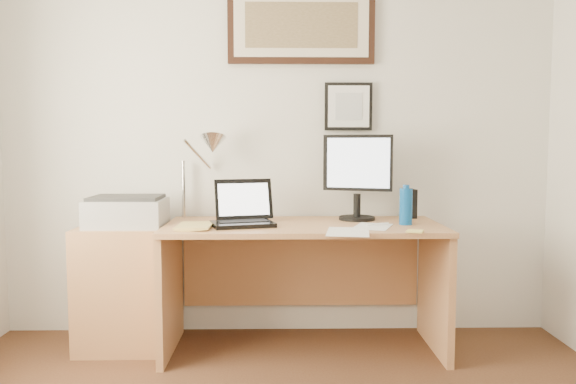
{
  "coord_description": "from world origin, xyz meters",
  "views": [
    {
      "loc": [
        0.0,
        -1.6,
        1.22
      ],
      "look_at": [
        0.06,
        1.43,
        0.95
      ],
      "focal_mm": 35.0,
      "sensor_mm": 36.0,
      "label": 1
    }
  ],
  "objects_px": {
    "desk": "(303,261)",
    "laptop": "(243,215)",
    "water_bottle": "(406,206)",
    "printer": "(127,211)",
    "book": "(178,226)",
    "lcd_monitor": "(358,173)",
    "side_cabinet": "(123,288)"
  },
  "relations": [
    {
      "from": "desk",
      "to": "laptop",
      "type": "bearing_deg",
      "value": -162.13
    },
    {
      "from": "desk",
      "to": "laptop",
      "type": "relative_size",
      "value": 4.08
    },
    {
      "from": "water_bottle",
      "to": "printer",
      "type": "height_order",
      "value": "water_bottle"
    },
    {
      "from": "book",
      "to": "lcd_monitor",
      "type": "bearing_deg",
      "value": 16.61
    },
    {
      "from": "water_bottle",
      "to": "printer",
      "type": "bearing_deg",
      "value": 176.56
    },
    {
      "from": "book",
      "to": "printer",
      "type": "height_order",
      "value": "printer"
    },
    {
      "from": "side_cabinet",
      "to": "laptop",
      "type": "distance_m",
      "value": 0.85
    },
    {
      "from": "lcd_monitor",
      "to": "printer",
      "type": "height_order",
      "value": "lcd_monitor"
    },
    {
      "from": "side_cabinet",
      "to": "desk",
      "type": "distance_m",
      "value": 1.08
    },
    {
      "from": "water_bottle",
      "to": "lcd_monitor",
      "type": "height_order",
      "value": "lcd_monitor"
    },
    {
      "from": "laptop",
      "to": "side_cabinet",
      "type": "bearing_deg",
      "value": 173.91
    },
    {
      "from": "laptop",
      "to": "water_bottle",
      "type": "bearing_deg",
      "value": -0.43
    },
    {
      "from": "laptop",
      "to": "printer",
      "type": "relative_size",
      "value": 0.89
    },
    {
      "from": "water_bottle",
      "to": "printer",
      "type": "xyz_separation_m",
      "value": [
        -1.63,
        0.1,
        -0.04
      ]
    },
    {
      "from": "book",
      "to": "side_cabinet",
      "type": "bearing_deg",
      "value": 151.93
    },
    {
      "from": "lcd_monitor",
      "to": "printer",
      "type": "distance_m",
      "value": 1.4
    },
    {
      "from": "side_cabinet",
      "to": "printer",
      "type": "height_order",
      "value": "printer"
    },
    {
      "from": "desk",
      "to": "laptop",
      "type": "distance_m",
      "value": 0.47
    },
    {
      "from": "side_cabinet",
      "to": "lcd_monitor",
      "type": "distance_m",
      "value": 1.56
    },
    {
      "from": "book",
      "to": "lcd_monitor",
      "type": "height_order",
      "value": "lcd_monitor"
    },
    {
      "from": "book",
      "to": "desk",
      "type": "distance_m",
      "value": 0.78
    },
    {
      "from": "lcd_monitor",
      "to": "printer",
      "type": "relative_size",
      "value": 1.18
    },
    {
      "from": "water_bottle",
      "to": "lcd_monitor",
      "type": "distance_m",
      "value": 0.37
    },
    {
      "from": "lcd_monitor",
      "to": "side_cabinet",
      "type": "bearing_deg",
      "value": -175.32
    },
    {
      "from": "side_cabinet",
      "to": "printer",
      "type": "relative_size",
      "value": 1.66
    },
    {
      "from": "side_cabinet",
      "to": "lcd_monitor",
      "type": "xyz_separation_m",
      "value": [
        1.41,
        0.12,
        0.68
      ]
    },
    {
      "from": "side_cabinet",
      "to": "desk",
      "type": "relative_size",
      "value": 0.46
    },
    {
      "from": "water_bottle",
      "to": "book",
      "type": "bearing_deg",
      "value": -175.08
    },
    {
      "from": "lcd_monitor",
      "to": "water_bottle",
      "type": "bearing_deg",
      "value": -38.19
    },
    {
      "from": "water_bottle",
      "to": "desk",
      "type": "bearing_deg",
      "value": 168.57
    },
    {
      "from": "desk",
      "to": "water_bottle",
      "type": "bearing_deg",
      "value": -11.43
    },
    {
      "from": "book",
      "to": "desk",
      "type": "xyz_separation_m",
      "value": [
        0.7,
        0.23,
        -0.24
      ]
    }
  ]
}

